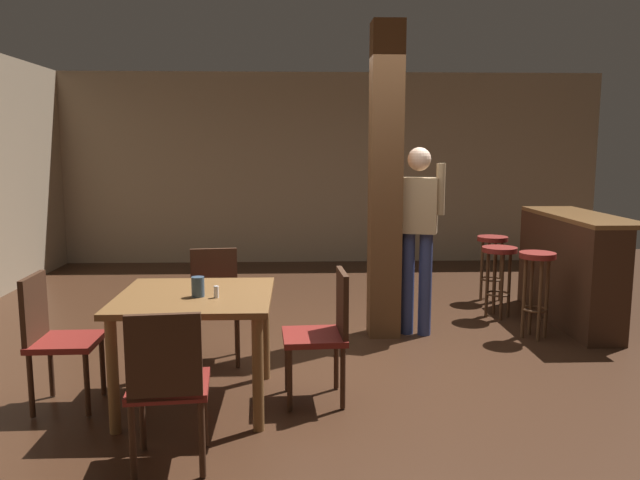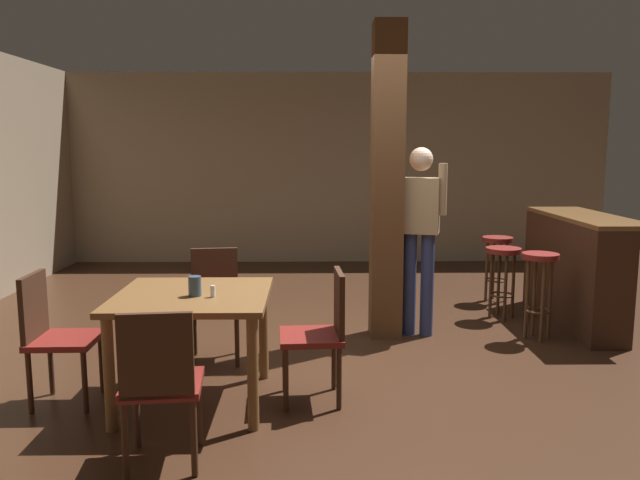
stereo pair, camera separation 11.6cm
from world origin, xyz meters
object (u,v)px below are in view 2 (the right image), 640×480
Objects in this scene: bar_stool_mid at (503,265)px; bar_stool_far at (497,254)px; salt_shaker at (213,291)px; chair_south at (160,379)px; chair_east at (322,328)px; chair_west at (53,332)px; chair_north at (215,298)px; napkin_cup at (195,286)px; standing_person at (420,227)px; dining_table at (193,310)px; bar_counter at (574,268)px; bar_stool_near at (539,277)px.

bar_stool_far is (0.15, 0.70, 0.00)m from bar_stool_mid.
bar_stool_mid is (2.56, 2.16, -0.25)m from salt_shaker.
chair_south is 11.52× the size of salt_shaker.
chair_east is 1.79m from chair_west.
chair_south is (-0.02, -1.79, 0.00)m from chair_north.
napkin_cup is (0.04, 0.83, 0.32)m from chair_south.
chair_east is 0.52× the size of standing_person.
chair_north reaches higher than bar_stool_mid.
standing_person is at bearing 29.75° from chair_west.
chair_west is (-0.93, -0.03, -0.13)m from dining_table.
standing_person reaches higher than bar_counter.
chair_north reaches higher than dining_table.
dining_table is 1.13× the size of chair_south.
bar_stool_mid is (-0.11, 0.70, -0.03)m from bar_stool_near.
salt_shaker reaches higher than bar_stool_near.
chair_west is 1.01m from napkin_cup.
chair_north and chair_east have the same top height.
napkin_cup reaches higher than salt_shaker.
chair_east is 3.38m from bar_stool_far.
bar_stool_near is (2.84, 2.25, 0.07)m from chair_south.
dining_table is 0.59× the size of bar_counter.
chair_south is at bearing -101.60° from salt_shaker.
dining_table is 3.97m from bar_stool_far.
standing_person reaches higher than bar_stool_mid.
dining_table is at bearing 89.43° from chair_south.
chair_north is (0.01, 0.88, -0.13)m from dining_table.
chair_west is 0.52× the size of bar_counter.
bar_stool_far is (-0.50, 0.86, 0.00)m from bar_counter.
bar_counter is at bearing -14.61° from bar_stool_mid.
chair_north is at bearing -170.61° from bar_stool_near.
bar_stool_far is at bearing 33.08° from chair_north.
chair_east is 2.75m from bar_stool_mid.
bar_stool_far is (2.71, 2.86, -0.25)m from salt_shaker.
chair_west is at bearing -178.24° from chair_east.
chair_north is 1.79m from chair_south.
chair_north is at bearing -146.92° from bar_stool_far.
chair_south is 3.62m from bar_stool_near.
salt_shaker is 0.04× the size of bar_counter.
chair_south is 3.04m from standing_person.
chair_south is 1.23× the size of bar_stool_mid.
standing_person is at bearing 171.45° from bar_stool_near.
chair_north reaches higher than bar_stool_far.
chair_north is 2.95m from bar_stool_mid.
chair_south reaches higher than bar_stool_far.
chair_south and chair_east have the same top height.
chair_east is 6.78× the size of napkin_cup.
napkin_cup is 2.36m from standing_person.
standing_person is (1.78, 2.41, 0.50)m from chair_south.
chair_east is at bearing -45.18° from chair_north.
chair_west reaches higher than dining_table.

